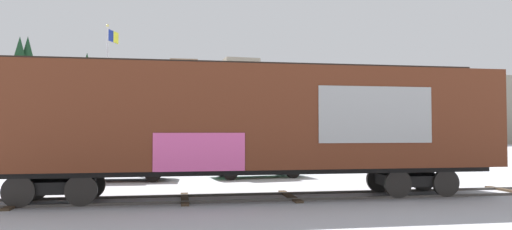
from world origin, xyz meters
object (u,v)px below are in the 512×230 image
Objects in this scene: flagpole at (109,79)px; freight_car at (245,120)px; parked_car_green at (256,160)px; parked_car_black at (120,163)px.

freight_car is at bearing -64.57° from flagpole.
parked_car_green is (1.42, 6.59, -1.70)m from freight_car.
parked_car_green is at bearing 3.71° from parked_car_black.
freight_car is 6.96m from parked_car_green.
parked_car_black is at bearing -77.32° from flagpole.
flagpole is 1.84× the size of parked_car_green.
flagpole is 1.93× the size of parked_car_black.
freight_car is 3.62× the size of parked_car_green.
freight_car is 7.99m from parked_car_black.
freight_car reaches higher than parked_car_green.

